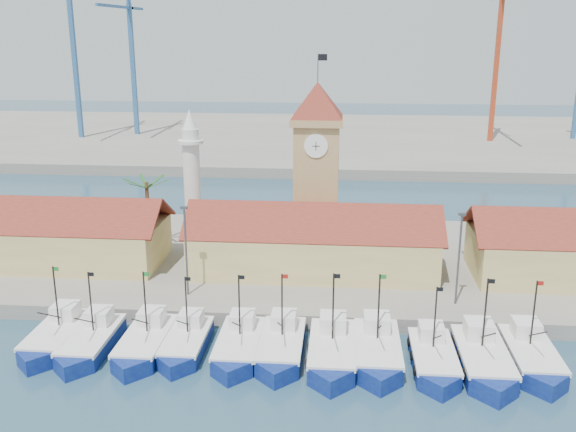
# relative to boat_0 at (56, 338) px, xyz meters

# --- Properties ---
(ground) EXTENTS (400.00, 400.00, 0.00)m
(ground) POSITION_rel_boat_0_xyz_m (21.71, -3.17, -0.77)
(ground) COLOR #1E3B50
(ground) RESTS_ON ground
(quay) EXTENTS (140.00, 32.00, 1.50)m
(quay) POSITION_rel_boat_0_xyz_m (21.71, 20.83, -0.02)
(quay) COLOR gray
(quay) RESTS_ON ground
(terminal) EXTENTS (240.00, 80.00, 2.00)m
(terminal) POSITION_rel_boat_0_xyz_m (21.71, 106.83, 0.23)
(terminal) COLOR gray
(terminal) RESTS_ON ground
(boat_0) EXTENTS (3.62, 9.91, 7.50)m
(boat_0) POSITION_rel_boat_0_xyz_m (0.00, 0.00, 0.00)
(boat_0) COLOR navy
(boat_0) RESTS_ON ground
(boat_1) EXTENTS (3.56, 9.75, 7.38)m
(boat_1) POSITION_rel_boat_0_xyz_m (3.39, -0.67, -0.01)
(boat_1) COLOR navy
(boat_1) RESTS_ON ground
(boat_2) EXTENTS (3.61, 9.89, 7.48)m
(boat_2) POSITION_rel_boat_0_xyz_m (8.11, -0.49, -0.00)
(boat_2) COLOR navy
(boat_2) RESTS_ON ground
(boat_3) EXTENTS (3.36, 9.22, 6.97)m
(boat_3) POSITION_rel_boat_0_xyz_m (11.59, -0.05, -0.05)
(boat_3) COLOR navy
(boat_3) RESTS_ON ground
(boat_4) EXTENTS (3.57, 9.77, 7.39)m
(boat_4) POSITION_rel_boat_0_xyz_m (16.21, -0.30, -0.01)
(boat_4) COLOR navy
(boat_4) RESTS_ON ground
(boat_5) EXTENTS (3.65, 10.00, 7.56)m
(boat_5) POSITION_rel_boat_0_xyz_m (19.84, -0.22, 0.01)
(boat_5) COLOR navy
(boat_5) RESTS_ON ground
(boat_6) EXTENTS (3.84, 10.53, 7.97)m
(boat_6) POSITION_rel_boat_0_xyz_m (24.15, -0.77, 0.05)
(boat_6) COLOR navy
(boat_6) RESTS_ON ground
(boat_7) EXTENTS (3.79, 10.39, 7.86)m
(boat_7) POSITION_rel_boat_0_xyz_m (27.92, -0.33, 0.04)
(boat_7) COLOR navy
(boat_7) RESTS_ON ground
(boat_8) EXTENTS (3.49, 9.56, 7.23)m
(boat_8) POSITION_rel_boat_0_xyz_m (32.46, -1.11, -0.03)
(boat_8) COLOR navy
(boat_8) RESTS_ON ground
(boat_9) EXTENTS (3.89, 10.66, 8.07)m
(boat_9) POSITION_rel_boat_0_xyz_m (36.43, -1.05, 0.06)
(boat_9) COLOR navy
(boat_9) RESTS_ON ground
(boat_10) EXTENTS (3.69, 10.10, 7.64)m
(boat_10) POSITION_rel_boat_0_xyz_m (40.53, -0.12, 0.02)
(boat_10) COLOR navy
(boat_10) RESTS_ON ground
(hall_left) EXTENTS (31.20, 10.13, 7.61)m
(hall_left) POSITION_rel_boat_0_xyz_m (-10.29, 16.83, 3.21)
(hall_left) COLOR #DAC077
(hall_left) RESTS_ON quay
(hall_center) EXTENTS (27.04, 10.13, 7.61)m
(hall_center) POSITION_rel_boat_0_xyz_m (21.71, 16.83, 3.21)
(hall_center) COLOR #DAC077
(hall_center) RESTS_ON quay
(clock_tower) EXTENTS (5.80, 5.80, 22.70)m
(clock_tower) POSITION_rel_boat_0_xyz_m (21.71, 22.82, 11.19)
(clock_tower) COLOR tan
(clock_tower) RESTS_ON quay
(minaret) EXTENTS (3.00, 3.00, 16.30)m
(minaret) POSITION_rel_boat_0_xyz_m (6.71, 24.83, 8.95)
(minaret) COLOR silver
(minaret) RESTS_ON quay
(palm_tree) EXTENTS (5.60, 5.03, 8.39)m
(palm_tree) POSITION_rel_boat_0_xyz_m (1.71, 22.83, 5.47)
(palm_tree) COLOR brown
(palm_tree) RESTS_ON quay
(lamp_posts) EXTENTS (80.70, 0.25, 9.03)m
(lamp_posts) POSITION_rel_boat_0_xyz_m (22.21, 8.83, 5.70)
(lamp_posts) COLOR #3F3F44
(lamp_posts) RESTS_ON quay
(crane_blue_far) EXTENTS (1.00, 34.28, 46.32)m
(crane_blue_far) POSITION_rel_boat_0_xyz_m (-37.75, 97.31, 27.05)
(crane_blue_far) COLOR #2F5F91
(crane_blue_far) RESTS_ON terminal
(crane_blue_near) EXTENTS (1.00, 30.38, 37.63)m
(crane_blue_near) POSITION_rel_boat_0_xyz_m (-26.01, 103.64, 21.93)
(crane_blue_near) COLOR #2F5F91
(crane_blue_near) RESTS_ON terminal
(crane_red_right) EXTENTS (1.00, 33.31, 39.60)m
(crane_red_right) POSITION_rel_boat_0_xyz_m (58.47, 100.25, 23.26)
(crane_red_right) COLOR #B0391B
(crane_red_right) RESTS_ON terminal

